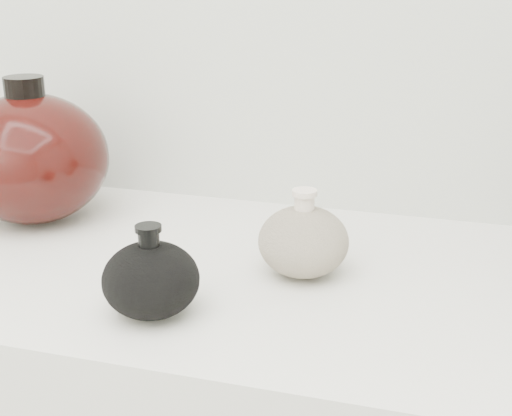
% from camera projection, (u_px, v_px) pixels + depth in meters
% --- Properties ---
extents(black_gourd_vase, '(0.12, 0.12, 0.10)m').
position_uv_depth(black_gourd_vase, '(151.00, 279.00, 0.77)').
color(black_gourd_vase, black).
rests_on(black_gourd_vase, display_counter).
extents(cream_gourd_vase, '(0.15, 0.15, 0.11)m').
position_uv_depth(cream_gourd_vase, '(303.00, 241.00, 0.86)').
color(cream_gourd_vase, beige).
rests_on(cream_gourd_vase, display_counter).
extents(left_round_pot, '(0.23, 0.23, 0.21)m').
position_uv_depth(left_round_pot, '(32.00, 158.00, 1.03)').
color(left_round_pot, black).
rests_on(left_round_pot, display_counter).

